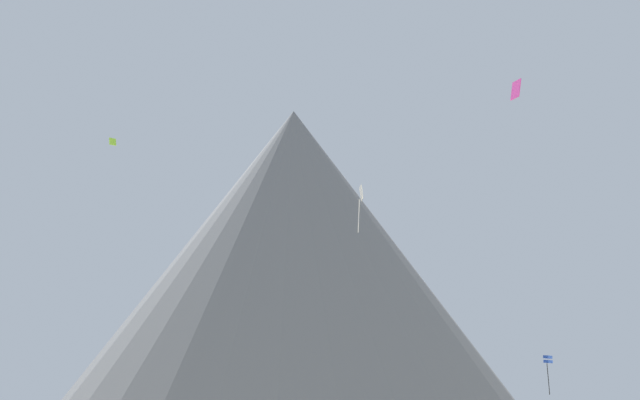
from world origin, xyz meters
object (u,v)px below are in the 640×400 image
Objects in this scene: kite_blue_mid at (548,360)px; kite_white_high at (361,197)px; kite_magenta_high at (516,89)px; kite_lime_high at (113,142)px; rock_massif at (290,312)px.

kite_white_high is (-22.96, -11.24, 14.79)m from kite_blue_mid.
kite_magenta_high is 2.07× the size of kite_lime_high.
kite_blue_mid is (27.50, -18.21, -7.95)m from rock_massif.
rock_massif reaches higher than kite_magenta_high.
kite_lime_high is (-30.94, 18.56, 1.65)m from kite_magenta_high.
rock_massif is at bearing -139.51° from kite_magenta_high.
rock_massif is at bearing -99.03° from kite_lime_high.
kite_magenta_high is (-15.98, -37.70, 15.04)m from kite_blue_mid.
rock_massif is 126.86× the size of kite_lime_high.
kite_white_high is at bearing -81.24° from rock_massif.
rock_massif reaches higher than kite_lime_high.
kite_white_high is (4.54, -29.45, 6.85)m from rock_massif.
kite_lime_high is at bearing -92.11° from kite_magenta_high.
rock_massif reaches higher than kite_blue_mid.
rock_massif is 61.42× the size of kite_magenta_high.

